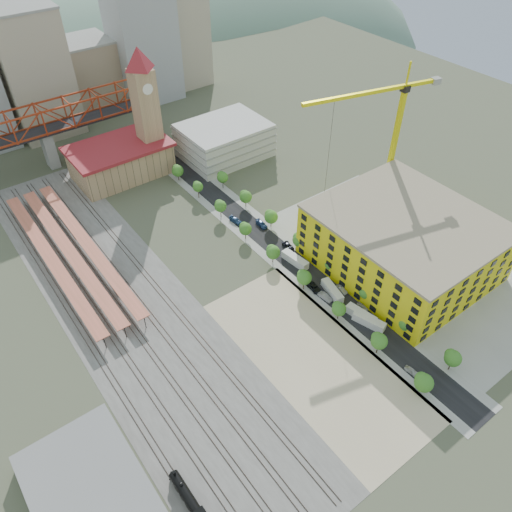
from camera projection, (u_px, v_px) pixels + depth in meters
ground at (256, 285)px, 153.24m from camera, size 400.00×400.00×0.00m
ballast_strip at (123, 303)px, 147.58m from camera, size 36.00×165.00×0.06m
dirt_lot at (315, 358)px, 132.61m from camera, size 28.00×67.00×0.06m
street_asphalt at (267, 240)px, 169.33m from camera, size 12.00×170.00×0.06m
sidewalk_west at (254, 246)px, 166.87m from camera, size 3.00×170.00×0.04m
sidewalk_east at (280, 234)px, 171.79m from camera, size 3.00×170.00×0.04m
construction_pad at (404, 261)px, 161.38m from camera, size 50.00×90.00×0.06m
rail_tracks at (118, 305)px, 146.70m from camera, size 26.56×160.00×0.18m
platform_canopies at (69, 251)px, 159.14m from camera, size 16.00×80.00×4.12m
station_hall at (121, 160)px, 195.54m from camera, size 38.00×24.00×13.10m
clock_tower at (145, 99)px, 185.49m from camera, size 12.00×12.00×52.00m
parking_garage at (224, 140)px, 206.48m from camera, size 34.00×26.00×14.00m
truss_bridge at (41, 123)px, 192.22m from camera, size 94.00×9.60×25.60m
construction_building at (404, 242)px, 153.79m from camera, size 44.60×50.60×18.80m
warehouse at (89, 492)px, 104.16m from camera, size 22.00×32.00×5.00m
street_trees at (286, 256)px, 163.37m from camera, size 15.40×124.40×8.00m
skyline at (82, 65)px, 226.40m from camera, size 133.00×46.00×60.00m
distant_hills at (100, 141)px, 381.75m from camera, size 647.00×264.00×227.00m
locomotive at (193, 506)px, 102.62m from camera, size 2.53×19.49×4.87m
tower_crane at (390, 124)px, 162.97m from camera, size 47.93×13.85×52.36m
site_trailer_a at (369, 322)px, 140.52m from camera, size 5.17×9.78×2.59m
site_trailer_b at (361, 315)px, 142.37m from camera, size 4.12×9.70×2.58m
site_trailer_c at (332, 291)px, 149.50m from camera, size 4.50×9.74×2.58m
site_trailer_d at (295, 260)px, 159.77m from camera, size 3.66×10.07×2.70m
car_0 at (411, 371)px, 128.87m from camera, size 2.07×4.04×1.31m
car_1 at (325, 297)px, 148.36m from camera, size 2.12×4.90×1.57m
car_2 at (314, 288)px, 151.24m from camera, size 2.94×5.44×1.45m
car_3 at (236, 221)px, 176.08m from camera, size 3.00×5.64×1.56m
car_4 at (362, 307)px, 145.45m from camera, size 1.69×3.95×1.33m
car_5 at (341, 290)px, 150.72m from camera, size 1.64×4.32×1.41m
car_6 at (288, 246)px, 165.78m from camera, size 3.14×5.40×1.41m
car_7 at (262, 224)px, 174.42m from camera, size 2.46×5.50×1.57m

